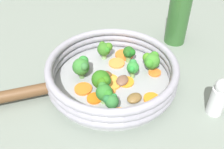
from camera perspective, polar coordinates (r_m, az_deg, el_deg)
The scene contains 31 objects.
ground_plane at distance 0.62m, azimuth -0.00°, elevation -1.86°, with size 4.00×4.00×0.00m, color gray.
skillet at distance 0.62m, azimuth -0.00°, elevation -1.46°, with size 0.28×0.28×0.01m, color #939699.
skillet_rim_wall at distance 0.60m, azimuth -0.00°, elevation 0.79°, with size 0.30×0.30×0.05m.
skillet_handle at distance 0.60m, azimuth -22.61°, elevation -4.53°, with size 0.03×0.03×0.20m, color brown.
skillet_rivet_left at distance 0.61m, azimuth -12.67°, elevation -1.73°, with size 0.01×0.01×0.01m, color #919A9B.
skillet_rivet_right at distance 0.58m, azimuth -12.06°, elevation -4.79°, with size 0.01×0.01×0.01m, color #96949D.
carrot_slice_0 at distance 0.69m, azimuth 2.65°, elevation 4.31°, with size 0.05×0.05×0.00m, color orange.
carrot_slice_1 at distance 0.61m, azimuth -0.66°, elevation -0.96°, with size 0.04×0.04×0.00m, color orange.
carrot_slice_2 at distance 0.61m, azimuth 3.06°, elevation -1.60°, with size 0.04×0.04×0.00m, color orange.
carrot_slice_3 at distance 0.57m, azimuth 8.62°, elevation -5.24°, with size 0.04×0.04×0.01m, color orange.
carrot_slice_4 at distance 0.64m, azimuth 9.27°, elevation 0.43°, with size 0.03×0.03×0.00m, color orange.
carrot_slice_5 at distance 0.66m, azimuth 1.03°, elevation 2.50°, with size 0.04×0.04×0.00m, color orange.
carrot_slice_6 at distance 0.57m, azimuth -3.86°, elevation -5.20°, with size 0.03×0.03×0.00m, color orange.
carrot_slice_7 at distance 0.60m, azimuth -0.15°, elevation -1.89°, with size 0.05×0.05×0.01m, color orange.
carrot_slice_8 at distance 0.58m, azimuth -0.76°, elevation -3.64°, with size 0.03×0.03×0.00m, color orange.
carrot_slice_9 at distance 0.59m, azimuth -6.28°, elevation -3.13°, with size 0.04×0.04×0.01m, color orange.
carrot_slice_10 at distance 0.54m, azimuth 1.55°, elevation -8.53°, with size 0.03×0.03×0.00m, color #F9913C.
broccoli_floret_0 at distance 0.60m, azimuth -6.64°, elevation 1.86°, with size 0.04×0.04×0.05m.
broccoli_floret_1 at distance 0.65m, azimuth 3.70°, elevation 4.75°, with size 0.03×0.03×0.04m.
broccoli_floret_2 at distance 0.66m, azimuth -1.60°, elevation 5.60°, with size 0.04×0.04×0.05m.
broccoli_floret_3 at distance 0.57m, azimuth -2.24°, elevation -1.23°, with size 0.04×0.05×0.05m.
broccoli_floret_4 at distance 0.60m, azimuth 4.55°, elevation 1.56°, with size 0.03×0.03×0.04m.
broccoli_floret_5 at distance 0.52m, azimuth -0.23°, elevation -5.88°, with size 0.03×0.03×0.04m.
broccoli_floret_6 at distance 0.54m, azimuth -1.64°, elevation -3.94°, with size 0.04×0.04×0.05m.
broccoli_floret_7 at distance 0.63m, azimuth 8.56°, elevation 3.05°, with size 0.04×0.04×0.05m.
mushroom_piece_0 at distance 0.56m, azimuth 4.90°, elevation -5.13°, with size 0.04×0.03×0.01m, color brown.
mushroom_piece_1 at distance 0.64m, azimuth -6.22°, elevation 1.49°, with size 0.04×0.03×0.01m, color brown.
mushroom_piece_2 at distance 0.60m, azimuth 2.27°, elevation -1.29°, with size 0.04×0.03×0.01m, color brown.
mushroom_piece_3 at distance 0.62m, azimuth -1.04°, elevation 0.07°, with size 0.02×0.02×0.01m, color brown.
salt_shaker at distance 0.57m, azimuth 22.20°, elevation -4.58°, with size 0.03×0.03×0.09m.
oil_bottle at distance 0.75m, azimuth 14.32°, elevation 12.49°, with size 0.06×0.06×0.20m.
Camera 1 is at (0.16, 0.43, 0.42)m, focal length 42.00 mm.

